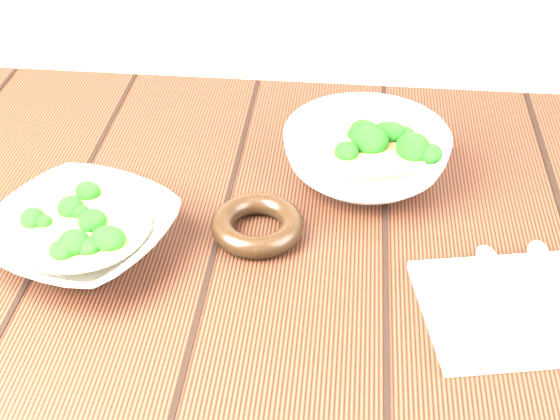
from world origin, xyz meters
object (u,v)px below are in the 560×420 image
at_px(table, 237,311).
at_px(soup_bowl_back, 366,153).
at_px(napkin, 515,309).
at_px(soup_bowl_front, 81,233).
at_px(trivet, 257,225).

height_order(table, soup_bowl_back, soup_bowl_back).
bearing_deg(table, napkin, -15.77).
bearing_deg(soup_bowl_front, table, 12.51).
bearing_deg(napkin, table, 152.73).
distance_m(table, soup_bowl_back, 0.26).
bearing_deg(soup_bowl_front, napkin, -6.03).
xyz_separation_m(soup_bowl_front, soup_bowl_back, (0.32, 0.19, 0.01)).
xyz_separation_m(soup_bowl_back, trivet, (-0.13, -0.13, -0.02)).
relative_size(soup_bowl_front, napkin, 1.34).
bearing_deg(soup_bowl_back, table, -135.93).
distance_m(soup_bowl_front, napkin, 0.49).
height_order(soup_bowl_front, trivet, soup_bowl_front).
xyz_separation_m(table, soup_bowl_back, (0.15, 0.15, 0.16)).
relative_size(soup_bowl_back, trivet, 2.30).
bearing_deg(soup_bowl_back, napkin, -55.24).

